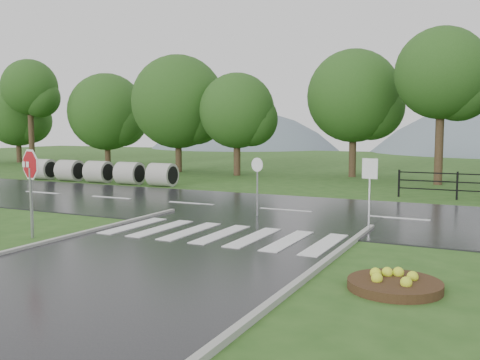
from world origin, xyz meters
The scene contains 10 objects.
ground centered at (0.00, 0.00, 0.00)m, with size 120.00×120.00×0.00m, color #2A531B.
main_road centered at (0.00, 10.00, 0.00)m, with size 90.00×8.00×0.04m, color black.
crosswalk centered at (0.00, 5.00, 0.06)m, with size 6.50×2.80×0.02m.
hills centered at (3.49, 65.00, -15.54)m, with size 102.00×48.00×48.00m.
treeline centered at (1.00, 24.00, 0.00)m, with size 83.20×5.20×10.00m.
culvert_pipes centered at (-12.97, 15.00, 0.60)m, with size 9.70×1.20×1.20m.
stop_sign centered at (-4.55, 2.51, 1.82)m, with size 1.12×0.35×2.61m.
flower_bed centered at (5.26, 2.05, 0.13)m, with size 1.75×1.75×0.35m.
reg_sign_small centered at (3.60, 7.34, 1.53)m, with size 0.47×0.13×2.15m.
reg_sign_round centered at (-0.39, 8.34, 1.30)m, with size 0.46×0.13×2.03m.
Camera 1 is at (6.93, -8.01, 3.03)m, focal length 40.00 mm.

